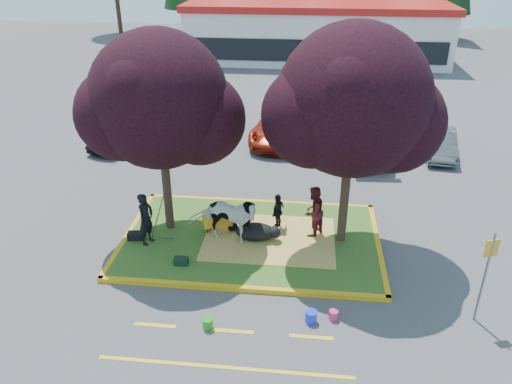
# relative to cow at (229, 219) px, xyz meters

# --- Properties ---
(ground) EXTENTS (90.00, 90.00, 0.00)m
(ground) POSITION_rel_cow_xyz_m (0.66, 0.30, -0.98)
(ground) COLOR #424244
(ground) RESTS_ON ground
(median_island) EXTENTS (8.00, 5.00, 0.15)m
(median_island) POSITION_rel_cow_xyz_m (0.66, 0.30, -0.90)
(median_island) COLOR #31561B
(median_island) RESTS_ON ground
(curb_near) EXTENTS (8.30, 0.16, 0.15)m
(curb_near) POSITION_rel_cow_xyz_m (0.66, -2.28, -0.90)
(curb_near) COLOR gold
(curb_near) RESTS_ON ground
(curb_far) EXTENTS (8.30, 0.16, 0.15)m
(curb_far) POSITION_rel_cow_xyz_m (0.66, 2.88, -0.90)
(curb_far) COLOR gold
(curb_far) RESTS_ON ground
(curb_left) EXTENTS (0.16, 5.30, 0.15)m
(curb_left) POSITION_rel_cow_xyz_m (-3.42, 0.30, -0.90)
(curb_left) COLOR gold
(curb_left) RESTS_ON ground
(curb_right) EXTENTS (0.16, 5.30, 0.15)m
(curb_right) POSITION_rel_cow_xyz_m (4.74, 0.30, -0.90)
(curb_right) COLOR gold
(curb_right) RESTS_ON ground
(straw_bedding) EXTENTS (4.20, 3.00, 0.01)m
(straw_bedding) POSITION_rel_cow_xyz_m (1.26, 0.30, -0.82)
(straw_bedding) COLOR tan
(straw_bedding) RESTS_ON median_island
(tree_purple_left) EXTENTS (5.06, 4.20, 6.51)m
(tree_purple_left) POSITION_rel_cow_xyz_m (-2.12, 0.68, 3.38)
(tree_purple_left) COLOR black
(tree_purple_left) RESTS_ON median_island
(tree_purple_right) EXTENTS (5.30, 4.40, 6.82)m
(tree_purple_right) POSITION_rel_cow_xyz_m (3.58, 0.48, 3.58)
(tree_purple_right) COLOR black
(tree_purple_right) RESTS_ON median_island
(fire_lane_stripe_a) EXTENTS (1.10, 0.12, 0.01)m
(fire_lane_stripe_a) POSITION_rel_cow_xyz_m (-1.34, -3.90, -0.97)
(fire_lane_stripe_a) COLOR yellow
(fire_lane_stripe_a) RESTS_ON ground
(fire_lane_stripe_b) EXTENTS (1.10, 0.12, 0.01)m
(fire_lane_stripe_b) POSITION_rel_cow_xyz_m (0.66, -3.90, -0.97)
(fire_lane_stripe_b) COLOR yellow
(fire_lane_stripe_b) RESTS_ON ground
(fire_lane_stripe_c) EXTENTS (1.10, 0.12, 0.01)m
(fire_lane_stripe_c) POSITION_rel_cow_xyz_m (2.66, -3.90, -0.97)
(fire_lane_stripe_c) COLOR yellow
(fire_lane_stripe_c) RESTS_ON ground
(fire_lane_long) EXTENTS (6.00, 0.10, 0.01)m
(fire_lane_long) POSITION_rel_cow_xyz_m (0.66, -5.10, -0.97)
(fire_lane_long) COLOR yellow
(fire_lane_long) RESTS_ON ground
(retail_building) EXTENTS (20.40, 8.40, 4.40)m
(retail_building) POSITION_rel_cow_xyz_m (2.66, 28.28, 1.27)
(retail_building) COLOR silver
(retail_building) RESTS_ON ground
(cow) EXTENTS (2.12, 1.34, 1.65)m
(cow) POSITION_rel_cow_xyz_m (0.00, 0.00, 0.00)
(cow) COLOR silver
(cow) RESTS_ON median_island
(calf) EXTENTS (1.41, 0.98, 0.56)m
(calf) POSITION_rel_cow_xyz_m (0.81, 0.22, -0.55)
(calf) COLOR black
(calf) RESTS_ON median_island
(handler) EXTENTS (0.57, 0.72, 1.73)m
(handler) POSITION_rel_cow_xyz_m (-2.58, -0.34, 0.04)
(handler) COLOR black
(handler) RESTS_ON median_island
(visitor_a) EXTENTS (1.00, 1.06, 1.72)m
(visitor_a) POSITION_rel_cow_xyz_m (2.63, 0.70, 0.03)
(visitor_a) COLOR #4E161A
(visitor_a) RESTS_ON median_island
(visitor_b) EXTENTS (0.57, 0.80, 1.26)m
(visitor_b) POSITION_rel_cow_xyz_m (1.48, 1.01, -0.20)
(visitor_b) COLOR black
(visitor_b) RESTS_ON median_island
(wheelbarrow) EXTENTS (1.68, 0.85, 0.64)m
(wheelbarrow) POSITION_rel_cow_xyz_m (-0.50, 0.62, -0.39)
(wheelbarrow) COLOR black
(wheelbarrow) RESTS_ON median_island
(gear_bag_dark) EXTENTS (0.53, 0.33, 0.26)m
(gear_bag_dark) POSITION_rel_cow_xyz_m (-3.04, -0.20, -0.70)
(gear_bag_dark) COLOR black
(gear_bag_dark) RESTS_ON median_island
(gear_bag_green) EXTENTS (0.42, 0.27, 0.22)m
(gear_bag_green) POSITION_rel_cow_xyz_m (-1.25, -1.40, -0.72)
(gear_bag_green) COLOR black
(gear_bag_green) RESTS_ON median_island
(sign_post) EXTENTS (0.36, 0.15, 2.62)m
(sign_post) POSITION_rel_cow_xyz_m (6.86, -2.79, 0.65)
(sign_post) COLOR slate
(sign_post) RESTS_ON ground
(bucket_green) EXTENTS (0.35, 0.35, 0.29)m
(bucket_green) POSITION_rel_cow_xyz_m (0.04, -3.86, -0.83)
(bucket_green) COLOR #1A9216
(bucket_green) RESTS_ON ground
(bucket_pink) EXTENTS (0.28, 0.28, 0.26)m
(bucket_pink) POSITION_rel_cow_xyz_m (3.22, -3.17, -0.85)
(bucket_pink) COLOR #D22E6B
(bucket_pink) RESTS_ON ground
(bucket_blue) EXTENTS (0.39, 0.39, 0.33)m
(bucket_blue) POSITION_rel_cow_xyz_m (2.64, -3.34, -0.81)
(bucket_blue) COLOR #1C34E0
(bucket_blue) RESTS_ON ground
(car_black) EXTENTS (2.87, 4.45, 1.41)m
(car_black) POSITION_rel_cow_xyz_m (-6.32, 8.16, -0.27)
(car_black) COLOR black
(car_black) RESTS_ON ground
(car_silver) EXTENTS (2.15, 4.70, 1.49)m
(car_silver) POSITION_rel_cow_xyz_m (-4.01, 9.09, -0.23)
(car_silver) COLOR #9DA1A5
(car_silver) RESTS_ON ground
(car_red) EXTENTS (3.09, 5.55, 1.47)m
(car_red) POSITION_rel_cow_xyz_m (1.08, 9.57, -0.24)
(car_red) COLOR maroon
(car_red) RESTS_ON ground
(car_white) EXTENTS (2.46, 5.45, 1.55)m
(car_white) POSITION_rel_cow_xyz_m (4.88, 8.46, -0.20)
(car_white) COLOR silver
(car_white) RESTS_ON ground
(car_grey) EXTENTS (1.64, 3.69, 1.18)m
(car_grey) POSITION_rel_cow_xyz_m (8.32, 8.44, -0.39)
(car_grey) COLOR #515458
(car_grey) RESTS_ON ground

